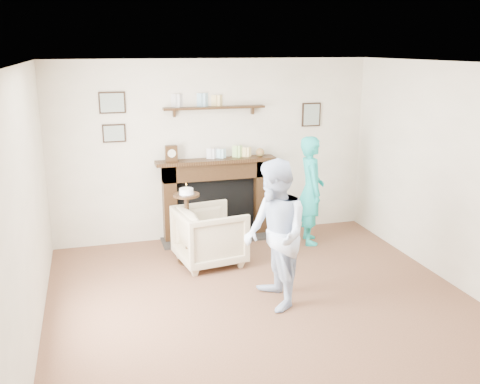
% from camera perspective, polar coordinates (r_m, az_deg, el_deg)
% --- Properties ---
extents(ground, '(5.00, 5.00, 0.00)m').
position_cam_1_polar(ground, '(5.64, 3.31, -12.83)').
color(ground, brown).
rests_on(ground, ground).
extents(room_shell, '(4.54, 5.02, 2.52)m').
position_cam_1_polar(room_shell, '(5.73, 1.28, 4.88)').
color(room_shell, beige).
rests_on(room_shell, ground).
extents(armchair, '(0.90, 0.88, 0.72)m').
position_cam_1_polar(armchair, '(6.86, -3.19, -7.51)').
color(armchair, tan).
rests_on(armchair, ground).
extents(man, '(0.59, 0.76, 1.57)m').
position_cam_1_polar(man, '(5.83, 3.61, -11.87)').
color(man, silver).
rests_on(man, ground).
extents(woman, '(0.46, 0.61, 1.50)m').
position_cam_1_polar(woman, '(7.61, 7.37, -5.27)').
color(woman, '#20B1BA').
rests_on(woman, ground).
extents(pedestal_table, '(0.32, 0.32, 1.03)m').
position_cam_1_polar(pedestal_table, '(6.68, -5.69, -2.40)').
color(pedestal_table, black).
rests_on(pedestal_table, ground).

